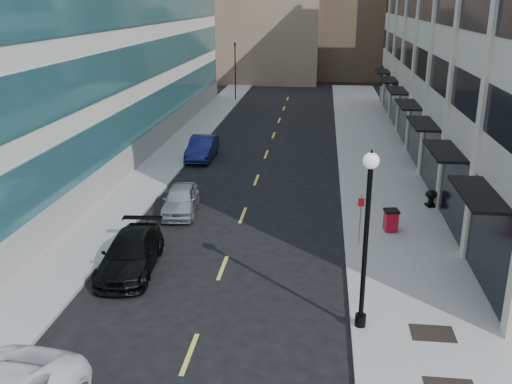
% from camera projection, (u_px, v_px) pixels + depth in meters
% --- Properties ---
extents(sidewalk_right, '(5.00, 80.00, 0.15)m').
position_uv_depth(sidewalk_right, '(382.00, 183.00, 33.67)').
color(sidewalk_right, gray).
rests_on(sidewalk_right, ground).
extents(sidewalk_left, '(3.00, 80.00, 0.15)m').
position_uv_depth(sidewalk_left, '(152.00, 175.00, 35.20)').
color(sidewalk_left, gray).
rests_on(sidewalk_left, ground).
extents(building_left, '(16.14, 46.00, 20.00)m').
position_uv_depth(building_left, '(41.00, 5.00, 39.64)').
color(building_left, silver).
rests_on(building_left, ground).
extents(skyline_stone, '(10.00, 14.00, 20.00)m').
position_uv_depth(skyline_stone, '(438.00, 2.00, 72.61)').
color(skyline_stone, '#B5AA99').
rests_on(skyline_stone, ground).
extents(grate_far, '(1.40, 1.00, 0.01)m').
position_uv_depth(grate_far, '(432.00, 333.00, 18.39)').
color(grate_far, black).
rests_on(grate_far, sidewalk_right).
extents(road_centerline, '(0.15, 68.20, 0.01)m').
position_uv_depth(road_centerline, '(250.00, 196.00, 31.69)').
color(road_centerline, '#D8CC4C').
rests_on(road_centerline, ground).
extents(traffic_signal, '(0.66, 0.66, 6.98)m').
position_uv_depth(traffic_signal, '(235.00, 46.00, 59.62)').
color(traffic_signal, black).
rests_on(traffic_signal, ground).
extents(car_black_pickup, '(2.47, 5.18, 1.46)m').
position_uv_depth(car_black_pickup, '(131.00, 254.00, 22.79)').
color(car_black_pickup, black).
rests_on(car_black_pickup, ground).
extents(car_silver_sedan, '(2.09, 4.27, 1.40)m').
position_uv_depth(car_silver_sedan, '(181.00, 200.00, 28.99)').
color(car_silver_sedan, '#9EA2A7').
rests_on(car_silver_sedan, ground).
extents(car_blue_sedan, '(1.62, 4.60, 1.51)m').
position_uv_depth(car_blue_sedan, '(202.00, 148.00, 38.90)').
color(car_blue_sedan, '#151952').
rests_on(car_blue_sedan, ground).
extents(trash_bin, '(0.74, 0.77, 1.05)m').
position_uv_depth(trash_bin, '(391.00, 219.00, 26.36)').
color(trash_bin, '#AF0B1F').
rests_on(trash_bin, sidewalk_right).
extents(lamppost, '(0.50, 0.50, 6.04)m').
position_uv_depth(lamppost, '(367.00, 226.00, 17.69)').
color(lamppost, black).
rests_on(lamppost, sidewalk_right).
extents(sign_post, '(0.27, 0.06, 2.31)m').
position_uv_depth(sign_post, '(361.00, 213.00, 24.57)').
color(sign_post, slate).
rests_on(sign_post, sidewalk_right).
extents(urn_planter, '(0.63, 0.63, 0.88)m').
position_uv_depth(urn_planter, '(432.00, 197.00, 29.50)').
color(urn_planter, black).
rests_on(urn_planter, sidewalk_right).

